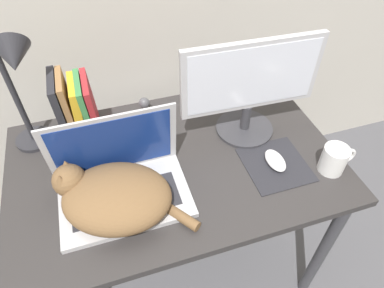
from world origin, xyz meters
TOP-DOWN VIEW (x-y plane):
  - desk at (0.00, 0.36)m, footprint 1.13×0.72m
  - laptop at (-0.19, 0.28)m, footprint 0.40×0.26m
  - cat at (-0.22, 0.22)m, footprint 0.41×0.35m
  - external_monitor at (0.29, 0.43)m, footprint 0.49×0.21m
  - mousepad at (0.32, 0.23)m, footprint 0.21×0.22m
  - computer_mouse at (0.32, 0.24)m, footprint 0.06×0.10m
  - book_row at (-0.29, 0.61)m, footprint 0.13×0.17m
  - desk_lamp at (-0.42, 0.58)m, footprint 0.17×0.17m
  - webcam at (-0.04, 0.65)m, footprint 0.04×0.04m
  - mug at (0.49, 0.16)m, footprint 0.12×0.08m

SIDE VIEW (x-z plane):
  - desk at x=0.00m, z-range 0.28..1.02m
  - mousepad at x=0.32m, z-range 0.74..0.74m
  - computer_mouse at x=0.32m, z-range 0.74..0.77m
  - webcam at x=-0.04m, z-range 0.75..0.82m
  - mug at x=0.49m, z-range 0.74..0.84m
  - laptop at x=-0.19m, z-range 0.66..0.93m
  - cat at x=-0.22m, z-range 0.73..0.88m
  - book_row at x=-0.29m, z-range 0.73..0.98m
  - external_monitor at x=0.29m, z-range 0.75..1.12m
  - desk_lamp at x=-0.42m, z-range 0.81..1.24m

